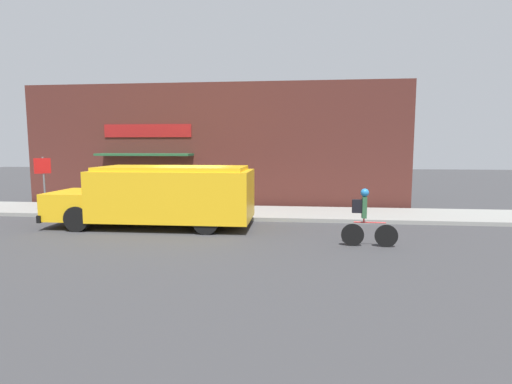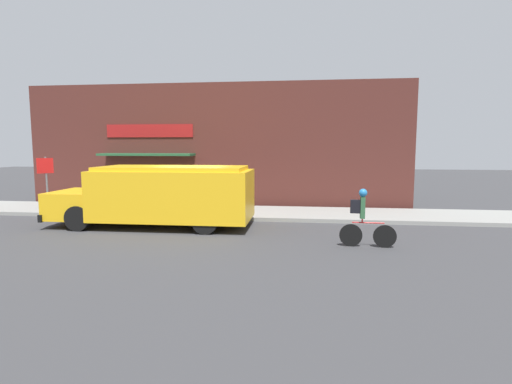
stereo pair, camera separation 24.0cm
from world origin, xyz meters
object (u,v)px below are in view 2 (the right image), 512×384
(trash_bin, at_px, (222,199))
(stop_sign_post, at_px, (46,175))
(cyclist, at_px, (364,218))
(school_bus, at_px, (161,195))

(trash_bin, bearing_deg, stop_sign_post, -172.21)
(cyclist, xyz_separation_m, stop_sign_post, (-11.78, 3.72, 0.79))
(trash_bin, bearing_deg, cyclist, -43.74)
(school_bus, xyz_separation_m, cyclist, (6.41, -1.97, -0.28))
(cyclist, bearing_deg, trash_bin, 138.27)
(stop_sign_post, xyz_separation_m, trash_bin, (6.91, 0.95, -0.99))
(school_bus, height_order, trash_bin, school_bus)
(school_bus, bearing_deg, stop_sign_post, 161.33)
(cyclist, bearing_deg, school_bus, 164.94)
(cyclist, bearing_deg, stop_sign_post, 164.50)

